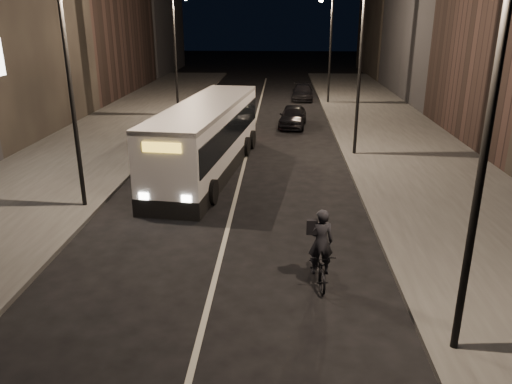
# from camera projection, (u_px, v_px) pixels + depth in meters

# --- Properties ---
(ground) EXTENTS (180.00, 180.00, 0.00)m
(ground) POSITION_uv_depth(u_px,v_px,m) (219.00, 261.00, 14.91)
(ground) COLOR black
(ground) RESTS_ON ground
(sidewalk_right) EXTENTS (7.00, 70.00, 0.16)m
(sidewalk_right) POSITION_uv_depth(u_px,v_px,m) (402.00, 146.00, 27.65)
(sidewalk_right) COLOR #3A3A38
(sidewalk_right) RESTS_ON ground
(sidewalk_left) EXTENTS (7.00, 70.00, 0.16)m
(sidewalk_left) POSITION_uv_depth(u_px,v_px,m) (101.00, 142.00, 28.45)
(sidewalk_left) COLOR #3A3A38
(sidewalk_left) RESTS_ON ground
(streetlight_right_near) EXTENTS (1.20, 0.44, 8.12)m
(streetlight_right_near) POSITION_uv_depth(u_px,v_px,m) (477.00, 107.00, 9.09)
(streetlight_right_near) COLOR black
(streetlight_right_near) RESTS_ON sidewalk_right
(streetlight_right_mid) EXTENTS (1.20, 0.44, 8.12)m
(streetlight_right_mid) POSITION_uv_depth(u_px,v_px,m) (356.00, 49.00, 24.14)
(streetlight_right_mid) COLOR black
(streetlight_right_mid) RESTS_ON sidewalk_right
(streetlight_right_far) EXTENTS (1.20, 0.44, 8.12)m
(streetlight_right_far) POSITION_uv_depth(u_px,v_px,m) (328.00, 36.00, 39.18)
(streetlight_right_far) COLOR black
(streetlight_right_far) RESTS_ON sidewalk_right
(streetlight_left_near) EXTENTS (1.20, 0.44, 8.12)m
(streetlight_left_near) POSITION_uv_depth(u_px,v_px,m) (75.00, 64.00, 17.12)
(streetlight_left_near) COLOR black
(streetlight_left_near) RESTS_ON sidewalk_left
(streetlight_left_far) EXTENTS (1.20, 0.44, 8.12)m
(streetlight_left_far) POSITION_uv_depth(u_px,v_px,m) (178.00, 39.00, 34.05)
(streetlight_left_far) COLOR black
(streetlight_left_far) RESTS_ON sidewalk_left
(city_bus) EXTENTS (3.87, 12.05, 3.20)m
(city_bus) POSITION_uv_depth(u_px,v_px,m) (207.00, 135.00, 22.86)
(city_bus) COLOR white
(city_bus) RESTS_ON ground
(cyclist_on_bicycle) EXTENTS (0.87, 1.99, 2.22)m
(cyclist_on_bicycle) POSITION_uv_depth(u_px,v_px,m) (319.00, 258.00, 13.47)
(cyclist_on_bicycle) COLOR black
(cyclist_on_bicycle) RESTS_ON ground
(car_near) EXTENTS (2.04, 4.21, 1.39)m
(car_near) POSITION_uv_depth(u_px,v_px,m) (293.00, 116.00, 32.49)
(car_near) COLOR black
(car_near) RESTS_ON ground
(car_mid) EXTENTS (1.64, 3.85, 1.24)m
(car_mid) POSITION_uv_depth(u_px,v_px,m) (212.00, 100.00, 38.85)
(car_mid) COLOR #333335
(car_mid) RESTS_ON ground
(car_far) EXTENTS (1.90, 4.36, 1.25)m
(car_far) POSITION_uv_depth(u_px,v_px,m) (303.00, 92.00, 42.86)
(car_far) COLOR black
(car_far) RESTS_ON ground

